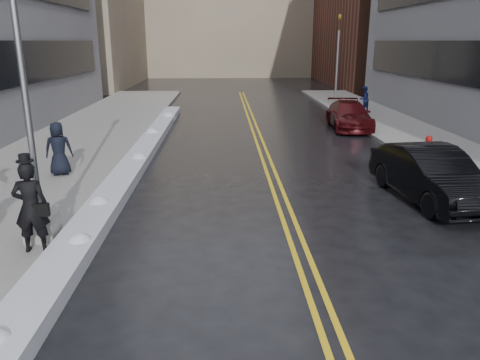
{
  "coord_description": "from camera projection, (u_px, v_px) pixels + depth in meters",
  "views": [
    {
      "loc": [
        0.82,
        -7.98,
        4.48
      ],
      "look_at": [
        1.21,
        2.69,
        1.3
      ],
      "focal_mm": 35.0,
      "sensor_mm": 36.0,
      "label": 1
    }
  ],
  "objects": [
    {
      "name": "ground",
      "position": [
        182.0,
        286.0,
        8.89
      ],
      "size": [
        160.0,
        160.0,
        0.0
      ],
      "primitive_type": "plane",
      "color": "black",
      "rests_on": "ground"
    },
    {
      "name": "sidewalk_west",
      "position": [
        55.0,
        158.0,
        18.25
      ],
      "size": [
        5.5,
        50.0,
        0.15
      ],
      "primitive_type": "cube",
      "color": "gray",
      "rests_on": "ground"
    },
    {
      "name": "sidewalk_east",
      "position": [
        452.0,
        155.0,
        18.8
      ],
      "size": [
        4.0,
        50.0,
        0.15
      ],
      "primitive_type": "cube",
      "color": "gray",
      "rests_on": "ground"
    },
    {
      "name": "lane_line_left",
      "position": [
        262.0,
        158.0,
        18.55
      ],
      "size": [
        0.12,
        50.0,
        0.01
      ],
      "primitive_type": "cube",
      "color": "gold",
      "rests_on": "ground"
    },
    {
      "name": "lane_line_right",
      "position": [
        270.0,
        158.0,
        18.56
      ],
      "size": [
        0.12,
        50.0,
        0.01
      ],
      "primitive_type": "cube",
      "color": "gold",
      "rests_on": "ground"
    },
    {
      "name": "snow_ridge",
      "position": [
        131.0,
        169.0,
        16.42
      ],
      "size": [
        0.9,
        30.0,
        0.34
      ],
      "primitive_type": "cube",
      "color": "silver",
      "rests_on": "ground"
    },
    {
      "name": "lamppost",
      "position": [
        30.0,
        136.0,
        9.97
      ],
      "size": [
        0.65,
        0.65,
        7.62
      ],
      "color": "gray",
      "rests_on": "sidewalk_west"
    },
    {
      "name": "fire_hydrant",
      "position": [
        428.0,
        144.0,
        18.63
      ],
      "size": [
        0.26,
        0.26,
        0.73
      ],
      "color": "maroon",
      "rests_on": "sidewalk_east"
    },
    {
      "name": "traffic_signal",
      "position": [
        337.0,
        58.0,
        31.2
      ],
      "size": [
        0.16,
        0.2,
        6.0
      ],
      "color": "gray",
      "rests_on": "sidewalk_east"
    },
    {
      "name": "pedestrian_fedora",
      "position": [
        31.0,
        207.0,
        9.78
      ],
      "size": [
        0.76,
        0.53,
        1.97
      ],
      "primitive_type": "imported",
      "rotation": [
        0.0,
        0.0,
        3.23
      ],
      "color": "black",
      "rests_on": "sidewalk_west"
    },
    {
      "name": "pedestrian_c",
      "position": [
        59.0,
        149.0,
        15.52
      ],
      "size": [
        0.98,
        0.75,
        1.8
      ],
      "primitive_type": "imported",
      "rotation": [
        0.0,
        0.0,
        3.36
      ],
      "color": "black",
      "rests_on": "sidewalk_west"
    },
    {
      "name": "pedestrian_east",
      "position": [
        364.0,
        99.0,
        29.54
      ],
      "size": [
        0.99,
        0.96,
        1.6
      ],
      "primitive_type": "imported",
      "rotation": [
        0.0,
        0.0,
        3.8
      ],
      "color": "navy",
      "rests_on": "sidewalk_east"
    },
    {
      "name": "car_black",
      "position": [
        431.0,
        175.0,
        13.44
      ],
      "size": [
        2.22,
        4.95,
        1.58
      ],
      "primitive_type": "imported",
      "rotation": [
        0.0,
        0.0,
        0.12
      ],
      "color": "black",
      "rests_on": "ground"
    },
    {
      "name": "car_maroon",
      "position": [
        349.0,
        115.0,
        24.74
      ],
      "size": [
        2.36,
        5.01,
        1.41
      ],
      "primitive_type": "imported",
      "rotation": [
        0.0,
        0.0,
        -0.08
      ],
      "color": "#39090C",
      "rests_on": "ground"
    }
  ]
}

